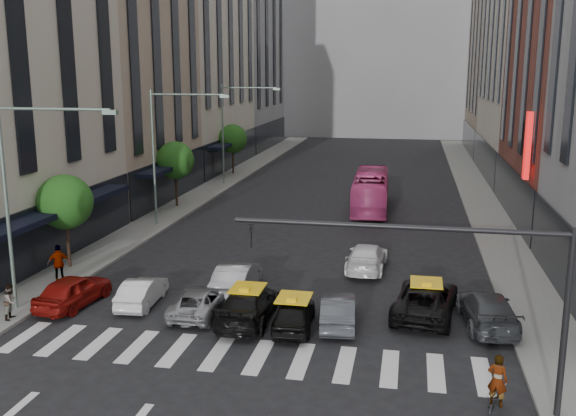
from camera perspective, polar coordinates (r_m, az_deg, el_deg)
The scene contains 30 objects.
ground at distance 23.22m, azimuth -4.99°, elevation -14.49°, with size 160.00×160.00×0.00m, color black.
sidewalk_left at distance 53.84m, azimuth -8.05°, elevation 1.01°, with size 3.00×96.00×0.15m, color slate.
sidewalk_right at distance 51.29m, azimuth 17.06°, elevation 0.02°, with size 3.00×96.00×0.15m, color slate.
building_left_b at distance 53.11m, azimuth -14.94°, elevation 13.51°, with size 8.00×16.00×24.00m, color tan.
building_left_d at distance 88.06m, azimuth -4.23°, elevation 15.15°, with size 8.00×18.00×30.00m, color gray.
building_right_d at distance 85.72m, azimuth 19.01°, elevation 13.95°, with size 8.00×18.00×28.00m, color tan.
building_far at distance 105.35m, azimuth 8.08°, elevation 16.21°, with size 30.00×10.00×36.00m, color gray.
tree_near at distance 35.38m, azimuth -19.20°, elevation 0.50°, with size 2.88×2.88×4.95m.
tree_mid at distance 49.65m, azimuth -9.99°, elevation 4.19°, with size 2.88×2.88×4.95m.
tree_far at distance 64.74m, azimuth -4.94°, elevation 6.16°, with size 2.88×2.88×4.95m.
streetlamp_near at distance 29.07m, azimuth -22.37°, elevation 2.36°, with size 5.38×0.25×9.00m.
streetlamp_mid at distance 43.20m, azimuth -10.74°, elevation 6.00°, with size 5.38×0.25×9.00m.
streetlamp_far at distance 58.30m, azimuth -4.93°, elevation 7.72°, with size 5.38×0.25×9.00m.
traffic_signal at distance 19.91m, azimuth 15.84°, elevation -5.63°, with size 10.10×0.20×6.00m.
liberty_sign at distance 40.72m, azimuth 20.53°, elevation 5.21°, with size 0.30×0.70×4.00m.
car_red at distance 30.53m, azimuth -18.54°, elevation -6.96°, with size 1.71×4.24×1.44m, color maroon.
car_white_front at distance 29.86m, azimuth -12.84°, elevation -7.26°, with size 1.31×3.77×1.24m, color silver.
car_silver at distance 28.31m, azimuth -7.84°, elevation -8.22°, with size 1.95×4.23×1.18m, color #949599.
taxi_left at distance 27.31m, azimuth -3.58°, elevation -8.59°, with size 2.04×5.01×1.45m, color black.
taxi_center at distance 26.52m, azimuth 0.53°, elevation -9.37°, with size 1.56×3.87×1.32m, color black.
car_grey_mid at distance 26.97m, azimuth 4.46°, elevation -9.04°, with size 1.39×3.97×1.31m, color #3C3E43.
taxi_right at distance 28.50m, azimuth 12.13°, elevation -7.93°, with size 2.44×5.29×1.47m, color black.
car_grey_curb at distance 28.03m, azimuth 17.27°, elevation -8.61°, with size 2.01×4.94×1.43m, color #36383C.
car_row2_left at distance 30.64m, azimuth -4.59°, elevation -6.22°, with size 1.59×4.55×1.50m, color #A2A2A7.
car_row2_right at distance 34.30m, azimuth 7.02°, elevation -4.36°, with size 1.94×4.78×1.39m, color white.
bus at distance 48.67m, azimuth 7.38°, elevation 1.49°, with size 2.45×10.47×2.92m, color #CF3D80.
motorcycle at distance 21.65m, azimuth 18.00°, elevation -15.96°, with size 0.54×1.56×0.82m, color black.
rider at distance 21.10m, azimuth 18.22°, elevation -12.95°, with size 0.61×0.40×1.68m, color gray.
pedestrian_near at distance 29.52m, azimuth -23.41°, elevation -7.62°, with size 0.74×0.58×1.52m, color gray.
pedestrian_far at distance 33.52m, azimuth -19.68°, elevation -4.67°, with size 1.11×0.46×1.89m, color gray.
Camera 1 is at (5.85, -19.92, 10.41)m, focal length 40.00 mm.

